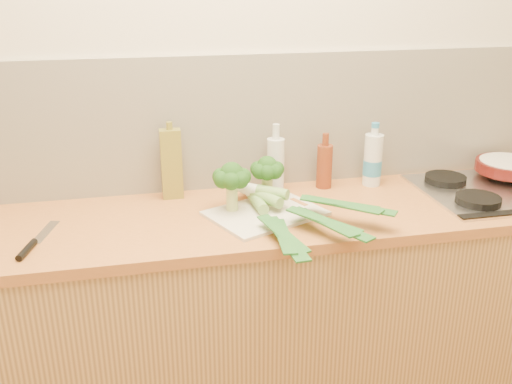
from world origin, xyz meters
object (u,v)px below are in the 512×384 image
(chopping_board, at_px, (265,213))
(skillet, at_px, (510,166))
(gas_hob, at_px, (495,189))
(chefs_knife, at_px, (32,245))

(chopping_board, bearing_deg, skillet, -16.17)
(skillet, bearing_deg, gas_hob, -116.83)
(skillet, bearing_deg, chefs_knife, -148.56)
(chopping_board, distance_m, skillet, 1.12)
(gas_hob, bearing_deg, skillet, 39.01)
(gas_hob, distance_m, chopping_board, 0.96)
(chopping_board, relative_size, skillet, 1.00)
(chopping_board, xyz_separation_m, skillet, (1.11, 0.14, 0.06))
(chefs_knife, relative_size, skillet, 0.78)
(gas_hob, distance_m, chefs_knife, 1.77)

